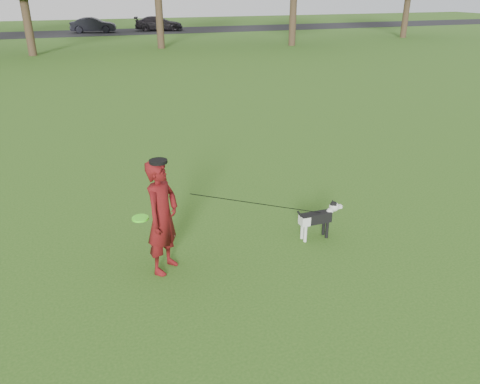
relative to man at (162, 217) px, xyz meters
name	(u,v)px	position (x,y,z in m)	size (l,w,h in m)	color
ground	(237,246)	(1.20, 0.26, -0.84)	(120.00, 120.00, 0.00)	#285116
road	(88,33)	(1.20, 40.26, -0.83)	(120.00, 7.00, 0.02)	black
man	(162,217)	(0.00, 0.00, 0.00)	(0.62, 0.40, 1.69)	#510B0F
dog	(319,217)	(2.55, 0.07, -0.46)	(0.83, 0.17, 0.63)	black
car_mid	(93,25)	(1.74, 40.26, -0.18)	(1.37, 3.92, 1.29)	black
car_right	(159,23)	(7.64, 40.26, -0.18)	(1.80, 4.42, 1.28)	black
man_held_items	(261,204)	(1.51, 0.01, -0.04)	(3.10, 0.29, 1.28)	#4BFD20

